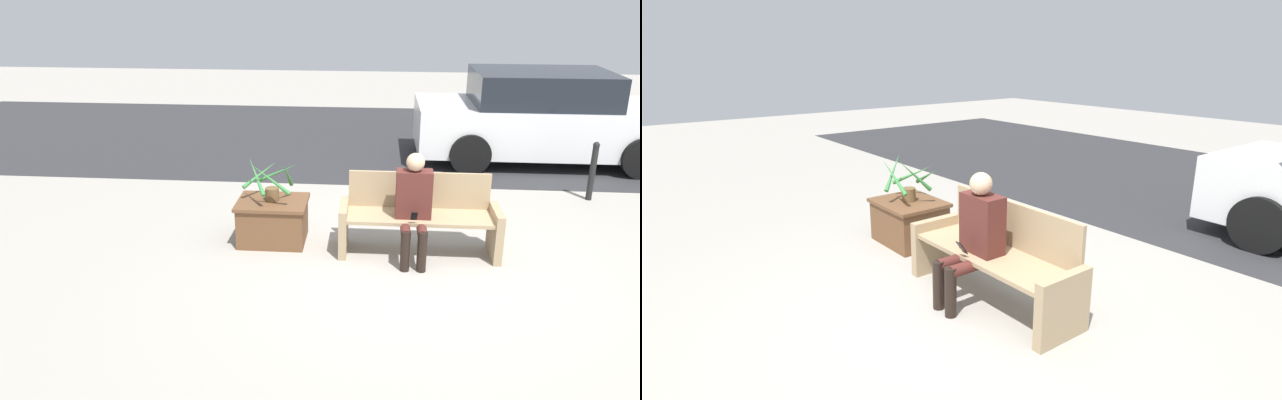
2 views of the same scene
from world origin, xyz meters
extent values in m
plane|color=#9E998E|center=(0.00, 0.00, 0.00)|extent=(30.00, 30.00, 0.00)
cube|color=#2D2D30|center=(0.00, 5.78, 0.00)|extent=(20.00, 6.00, 0.01)
cube|color=tan|center=(-0.82, 0.36, 0.28)|extent=(0.09, 0.57, 0.56)
cube|color=tan|center=(0.89, 0.36, 0.28)|extent=(0.09, 0.57, 0.56)
cube|color=tan|center=(0.03, 0.36, 0.44)|extent=(1.62, 0.52, 0.04)
cube|color=tan|center=(0.03, 0.63, 0.68)|extent=(1.62, 0.04, 0.43)
cube|color=#51231E|center=(-0.04, 0.32, 0.73)|extent=(0.39, 0.22, 0.54)
sphere|color=tan|center=(-0.04, 0.30, 1.10)|extent=(0.20, 0.20, 0.20)
cylinder|color=#51231E|center=(-0.13, 0.11, 0.41)|extent=(0.11, 0.42, 0.11)
cylinder|color=#51231E|center=(0.04, 0.11, 0.41)|extent=(0.11, 0.42, 0.11)
cylinder|color=black|center=(-0.13, -0.10, 0.23)|extent=(0.10, 0.10, 0.45)
cylinder|color=black|center=(0.04, -0.10, 0.23)|extent=(0.10, 0.10, 0.45)
cube|color=black|center=(-0.04, 0.09, 0.56)|extent=(0.07, 0.09, 0.12)
cube|color=brown|center=(-1.67, 0.57, 0.26)|extent=(0.77, 0.63, 0.51)
cube|color=brown|center=(-1.67, 0.57, 0.49)|extent=(0.82, 0.68, 0.04)
cylinder|color=brown|center=(-1.67, 0.57, 0.59)|extent=(0.16, 0.16, 0.16)
cone|color=#387F3D|center=(-1.48, 0.55, 0.85)|extent=(0.09, 0.41, 0.41)
cone|color=#387F3D|center=(-1.64, 0.80, 0.78)|extent=(0.50, 0.11, 0.28)
cone|color=#387F3D|center=(-1.84, 0.74, 0.78)|extent=(0.38, 0.40, 0.26)
cone|color=#387F3D|center=(-1.83, 0.46, 0.85)|extent=(0.28, 0.38, 0.39)
cone|color=#387F3D|center=(-1.65, 0.37, 0.84)|extent=(0.44, 0.10, 0.38)
cube|color=silver|center=(2.36, 4.42, 0.60)|extent=(4.26, 1.80, 0.77)
cube|color=black|center=(2.25, 4.42, 1.26)|extent=(2.22, 1.66, 0.55)
cylinder|color=black|center=(3.68, 5.32, 0.33)|extent=(0.65, 0.18, 0.65)
cylinder|color=black|center=(1.03, 3.52, 0.33)|extent=(0.65, 0.18, 0.65)
cylinder|color=black|center=(1.03, 5.32, 0.33)|extent=(0.65, 0.18, 0.65)
cylinder|color=black|center=(2.57, 2.42, 0.39)|extent=(0.08, 0.08, 0.78)
sphere|color=black|center=(2.57, 2.42, 0.80)|extent=(0.09, 0.09, 0.09)
camera|label=1|loc=(-0.50, -6.25, 2.99)|focal=35.00mm
camera|label=2|loc=(3.14, -2.40, 2.20)|focal=28.00mm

